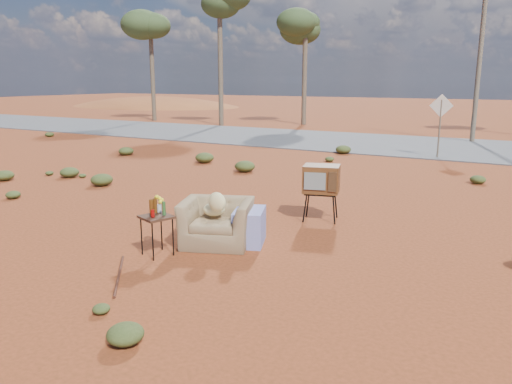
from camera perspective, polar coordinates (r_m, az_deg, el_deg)
The scene contains 13 objects.
ground at distance 7.89m, azimuth -6.55°, elevation -7.07°, with size 140.00×140.00×0.00m, color brown.
highway at distance 21.61m, azimuth 17.42°, elevation 5.11°, with size 140.00×7.00×0.04m, color #565659.
dirt_mound at distance 52.81m, azimuth -11.55°, elevation 9.57°, with size 26.00×18.00×2.00m, color #985124.
armchair at distance 8.21m, azimuth -3.82°, elevation -2.86°, with size 1.47×1.27×0.99m.
tv_unit at distance 9.58m, azimuth 7.47°, elevation 1.41°, with size 0.79×0.69×1.08m.
side_table at distance 7.80m, azimuth -11.27°, elevation -2.45°, with size 0.56×0.56×0.90m.
rusty_bar at distance 7.24m, azimuth -15.40°, elevation -9.15°, with size 0.04×0.04×1.48m, color #4C2114.
road_sign at distance 18.26m, azimuth 20.35°, elevation 8.29°, with size 0.78×0.06×2.19m.
eucalyptus_far_left at distance 34.47m, azimuth -11.98°, elevation 17.91°, with size 3.20×3.20×7.10m.
eucalyptus_left at distance 30.19m, azimuth -4.19°, elevation 20.78°, with size 3.20×3.20×8.10m.
eucalyptus_near_left at distance 30.74m, azimuth 5.67°, elevation 17.86°, with size 3.20×3.20×6.60m.
utility_pole_center at distance 23.66m, azimuth 24.34°, elevation 15.23°, with size 1.40×0.20×8.00m.
scrub_patch at distance 11.91m, azimuth 2.62°, elevation 0.48°, with size 17.49×8.07×0.33m.
Camera 1 is at (4.39, -6.00, 2.66)m, focal length 35.00 mm.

